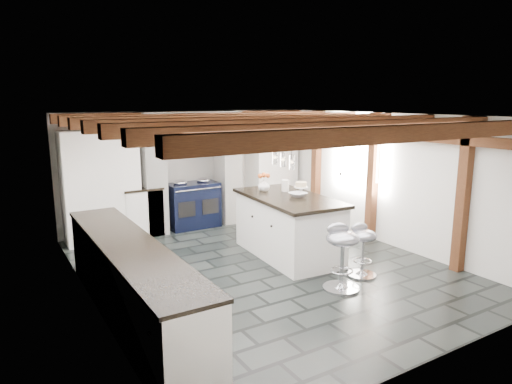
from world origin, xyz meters
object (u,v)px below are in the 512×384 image
bar_stool_near (363,244)px  bar_stool_far (342,249)px  range_cooker (193,204)px  kitchen_island (288,225)px

bar_stool_near → bar_stool_far: size_ratio=0.85×
range_cooker → kitchen_island: 2.49m
bar_stool_near → range_cooker: bearing=118.1°
kitchen_island → range_cooker: bearing=108.8°
range_cooker → kitchen_island: (0.63, -2.41, 0.05)m
kitchen_island → bar_stool_near: (0.41, -1.28, -0.03)m
bar_stool_near → bar_stool_far: 0.62m
range_cooker → bar_stool_near: size_ratio=1.28×
range_cooker → bar_stool_far: bearing=-83.2°
kitchen_island → bar_stool_near: size_ratio=2.68×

